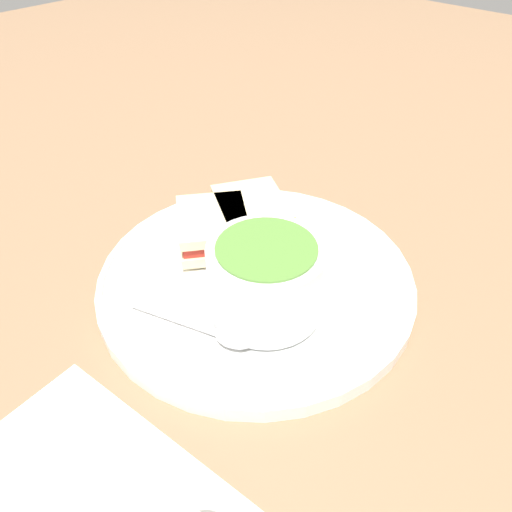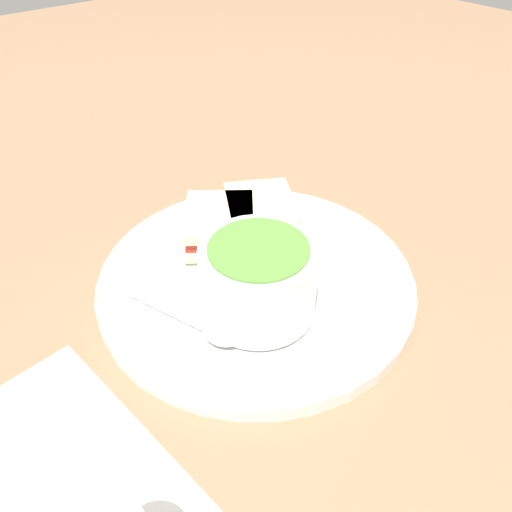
% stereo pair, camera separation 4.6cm
% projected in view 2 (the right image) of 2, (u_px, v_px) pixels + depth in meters
% --- Properties ---
extents(ground_plane, '(2.40, 2.40, 0.00)m').
position_uv_depth(ground_plane, '(256.00, 286.00, 0.49)').
color(ground_plane, '#8E6B4C').
extents(plate, '(0.30, 0.30, 0.02)m').
position_uv_depth(plate, '(256.00, 278.00, 0.48)').
color(plate, white).
rests_on(plate, ground_plane).
extents(soup_bowl, '(0.10, 0.10, 0.07)m').
position_uv_depth(soup_bowl, '(258.00, 279.00, 0.42)').
color(soup_bowl, white).
rests_on(soup_bowl, plate).
extents(spoon, '(0.12, 0.05, 0.01)m').
position_uv_depth(spoon, '(212.00, 330.00, 0.41)').
color(spoon, silver).
rests_on(spoon, plate).
extents(sandwich_half_near, '(0.11, 0.10, 0.03)m').
position_uv_depth(sandwich_half_near, '(261.00, 213.00, 0.52)').
color(sandwich_half_near, beige).
rests_on(sandwich_half_near, plate).
extents(sandwich_half_far, '(0.11, 0.10, 0.03)m').
position_uv_depth(sandwich_half_far, '(220.00, 225.00, 0.50)').
color(sandwich_half_far, beige).
rests_on(sandwich_half_far, plate).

